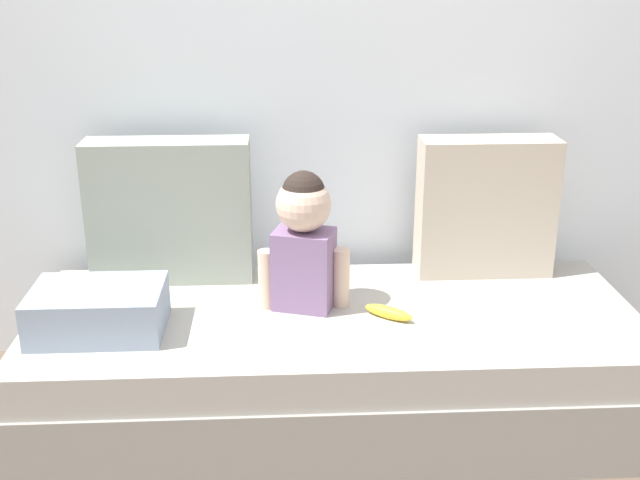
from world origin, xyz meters
name	(u,v)px	position (x,y,z in m)	size (l,w,h in m)	color
ground_plane	(335,410)	(0.00, 0.00, 0.00)	(12.00, 12.00, 0.00)	brown
back_wall	(326,42)	(0.00, 0.54, 1.18)	(5.24, 0.10, 2.36)	silver
couch	(335,363)	(0.00, 0.00, 0.19)	(2.04, 0.83, 0.38)	#9C978F
throw_pillow_left	(170,211)	(-0.56, 0.31, 0.63)	(0.57, 0.16, 0.50)	#99A393
throw_pillow_right	(486,207)	(0.56, 0.31, 0.62)	(0.48, 0.16, 0.50)	#C1B29E
toddler	(304,236)	(-0.10, 0.05, 0.62)	(0.30, 0.19, 0.46)	gray
banana	(388,312)	(0.17, -0.06, 0.40)	(0.17, 0.04, 0.04)	yellow
folded_blanket	(98,310)	(-0.74, -0.10, 0.45)	(0.40, 0.28, 0.14)	#8E9EB2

